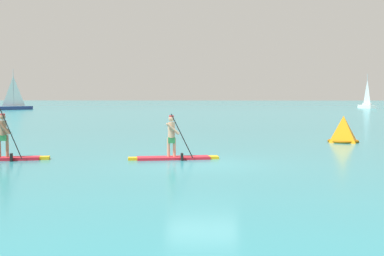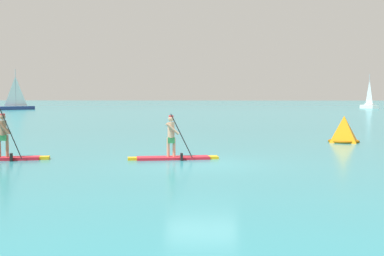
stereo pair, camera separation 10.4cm
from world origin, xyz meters
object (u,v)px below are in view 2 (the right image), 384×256
paddleboarder_mid_center (173,151)px  race_marker_buoy (344,130)px  paddleboarder_near_left (2,151)px  sailboat_right_horizon (369,104)px  sailboat_left_horizon (16,105)px

paddleboarder_mid_center → race_marker_buoy: (8.23, 7.38, 0.29)m
paddleboarder_mid_center → race_marker_buoy: size_ratio=1.94×
paddleboarder_near_left → paddleboarder_mid_center: 6.43m
paddleboarder_mid_center → sailboat_right_horizon: bearing=58.0°
sailboat_left_horizon → race_marker_buoy: bearing=77.7°
sailboat_left_horizon → sailboat_right_horizon: (62.16, 11.15, 0.04)m
sailboat_right_horizon → paddleboarder_near_left: bearing=-37.5°
race_marker_buoy → sailboat_right_horizon: 72.13m
paddleboarder_near_left → sailboat_left_horizon: 70.55m
paddleboarder_mid_center → sailboat_left_horizon: size_ratio=0.51×
paddleboarder_mid_center → sailboat_right_horizon: (29.83, 76.20, 0.54)m
paddleboarder_near_left → sailboat_right_horizon: 84.89m
sailboat_right_horizon → sailboat_left_horizon: bearing=-92.1°
paddleboarder_near_left → paddleboarder_mid_center: (6.40, 0.57, -0.02)m
sailboat_left_horizon → sailboat_right_horizon: sailboat_left_horizon is taller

